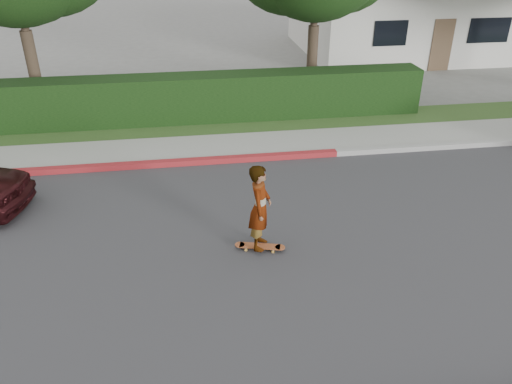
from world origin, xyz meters
TOP-DOWN VIEW (x-y plane):
  - ground at (0.00, 0.00)m, footprint 120.00×120.00m
  - road at (0.00, 0.00)m, footprint 60.00×8.00m
  - curb_far at (0.00, 4.10)m, footprint 60.00×0.20m
  - curb_red_section at (-5.00, 4.10)m, footprint 12.00×0.21m
  - sidewalk_far at (0.00, 5.00)m, footprint 60.00×1.60m
  - planting_strip at (0.00, 6.60)m, footprint 60.00×1.60m
  - hedge at (-3.00, 7.20)m, footprint 15.00×1.00m
  - house at (8.00, 16.00)m, footprint 10.60×8.60m
  - skateboard at (-1.71, 0.04)m, footprint 0.98×0.43m
  - skateboarder at (-1.71, 0.04)m, footprint 0.57×0.71m

SIDE VIEW (x-z plane):
  - ground at x=0.00m, z-range 0.00..0.00m
  - road at x=0.00m, z-range 0.00..0.01m
  - planting_strip at x=0.00m, z-range 0.00..0.10m
  - sidewalk_far at x=0.00m, z-range 0.00..0.12m
  - curb_far at x=0.00m, z-range 0.00..0.15m
  - curb_red_section at x=-5.00m, z-range 0.00..0.15m
  - skateboard at x=-1.71m, z-range 0.04..0.13m
  - hedge at x=-3.00m, z-range 0.00..1.50m
  - skateboarder at x=-1.71m, z-range 0.10..1.79m
  - house at x=8.00m, z-range -0.05..4.25m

